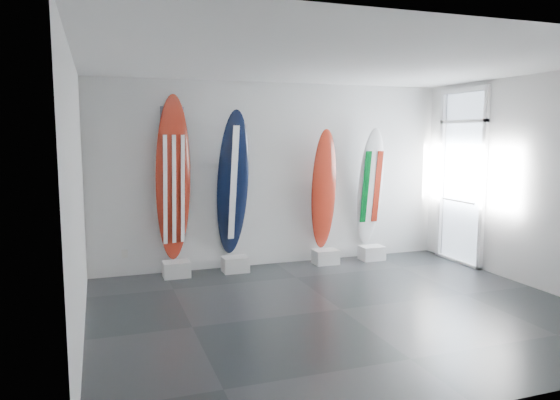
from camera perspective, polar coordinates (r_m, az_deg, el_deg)
name	(u,v)px	position (r m, az deg, el deg)	size (l,w,h in m)	color
floor	(341,309)	(6.70, 6.63, -11.73)	(6.00, 6.00, 0.00)	black
ceiling	(344,63)	(6.39, 7.02, 14.63)	(6.00, 6.00, 0.00)	white
wall_back	(276,175)	(8.68, -0.45, 2.78)	(6.00, 6.00, 0.00)	white
wall_front	(487,222)	(4.29, 21.65, -2.23)	(6.00, 6.00, 0.00)	white
wall_left	(77,200)	(5.73, -21.23, 0.04)	(5.00, 5.00, 0.00)	white
wall_right	(537,182)	(8.15, 26.15, 1.76)	(5.00, 5.00, 0.00)	white
display_block_usa	(177,269)	(8.20, -11.20, -7.40)	(0.40, 0.30, 0.24)	white
surfboard_usa	(173,179)	(8.07, -11.54, 2.29)	(0.57, 0.08, 2.52)	maroon
display_block_navy	(235,264)	(8.37, -4.89, -6.99)	(0.40, 0.30, 0.24)	white
surfboard_navy	(233,184)	(8.25, -5.15, 1.75)	(0.53, 0.08, 2.33)	black
display_block_swiss	(326,257)	(8.88, 4.98, -6.18)	(0.40, 0.30, 0.24)	white
surfboard_swiss	(324,190)	(8.78, 4.79, 1.14)	(0.46, 0.08, 2.02)	maroon
display_block_italy	(372,253)	(9.26, 9.95, -5.69)	(0.40, 0.30, 0.24)	white
surfboard_italy	(370,187)	(9.17, 9.80, 1.38)	(0.47, 0.08, 2.06)	white
wall_outlet	(125,254)	(8.38, -16.56, -5.65)	(0.09, 0.02, 0.13)	silver
glass_door	(462,179)	(9.28, 19.19, 2.20)	(0.12, 1.16, 2.85)	white
balcony	(522,228)	(10.27, 24.81, -2.83)	(2.80, 2.20, 1.20)	slate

